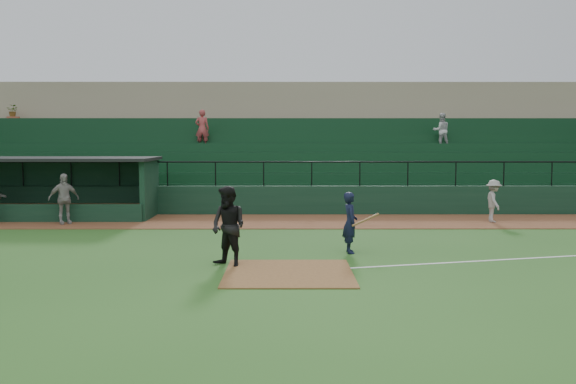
{
  "coord_description": "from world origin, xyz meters",
  "views": [
    {
      "loc": [
        -0.05,
        -15.09,
        3.16
      ],
      "look_at": [
        0.0,
        5.0,
        1.4
      ],
      "focal_mm": 38.04,
      "sensor_mm": 36.0,
      "label": 1
    }
  ],
  "objects": [
    {
      "name": "ground",
      "position": [
        0.0,
        0.0,
        0.0
      ],
      "size": [
        90.0,
        90.0,
        0.0
      ],
      "primitive_type": "plane",
      "color": "#25531B",
      "rests_on": "ground"
    },
    {
      "name": "umpire",
      "position": [
        -1.48,
        -0.16,
        1.0
      ],
      "size": [
        1.23,
        1.19,
        1.99
      ],
      "primitive_type": "imported",
      "rotation": [
        0.0,
        0.0,
        -0.64
      ],
      "color": "black",
      "rests_on": "ground"
    },
    {
      "name": "dugout",
      "position": [
        -9.75,
        9.56,
        1.33
      ],
      "size": [
        8.9,
        3.2,
        2.42
      ],
      "color": "black",
      "rests_on": "ground"
    },
    {
      "name": "dugout_player_a",
      "position": [
        -8.25,
        7.23,
        0.96
      ],
      "size": [
        1.16,
        0.98,
        1.86
      ],
      "primitive_type": "imported",
      "rotation": [
        0.0,
        0.0,
        0.58
      ],
      "color": "gray",
      "rests_on": "warning_track"
    },
    {
      "name": "batter_at_plate",
      "position": [
        1.71,
        1.61,
        0.85
      ],
      "size": [
        1.02,
        0.69,
        1.7
      ],
      "color": "black",
      "rests_on": "ground"
    },
    {
      "name": "warning_track",
      "position": [
        0.0,
        8.0,
        0.01
      ],
      "size": [
        40.0,
        4.0,
        0.03
      ],
      "primitive_type": "cube",
      "color": "brown",
      "rests_on": "ground"
    },
    {
      "name": "stadium_structure",
      "position": [
        -0.0,
        16.46,
        2.3
      ],
      "size": [
        38.0,
        13.08,
        6.4
      ],
      "color": "black",
      "rests_on": "ground"
    },
    {
      "name": "runner",
      "position": [
        7.74,
        7.66,
        0.83
      ],
      "size": [
        0.64,
        1.06,
        1.6
      ],
      "primitive_type": "imported",
      "rotation": [
        0.0,
        0.0,
        1.53
      ],
      "color": "gray",
      "rests_on": "warning_track"
    },
    {
      "name": "home_plate_dirt",
      "position": [
        0.0,
        -1.0,
        0.01
      ],
      "size": [
        3.0,
        3.0,
        0.03
      ],
      "primitive_type": "cube",
      "color": "brown",
      "rests_on": "ground"
    }
  ]
}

